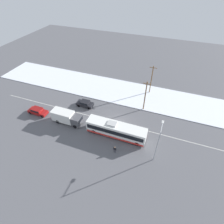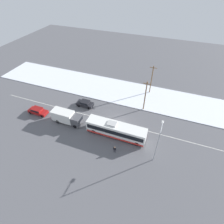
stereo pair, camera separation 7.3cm
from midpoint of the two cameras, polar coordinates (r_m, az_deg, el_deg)
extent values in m
plane|color=#56565B|center=(38.59, 1.68, -3.60)|extent=(120.00, 120.00, 0.00)
cube|color=silver|center=(47.33, 6.45, 5.96)|extent=(80.00, 11.16, 0.12)
cube|color=silver|center=(38.59, 1.68, -3.60)|extent=(60.00, 0.12, 0.00)
cube|color=white|center=(35.01, 1.40, -5.80)|extent=(12.08, 2.55, 2.62)
cube|color=black|center=(34.78, 1.41, -5.45)|extent=(11.60, 2.57, 1.00)
cube|color=red|center=(35.81, 1.38, -6.97)|extent=(11.96, 2.57, 0.47)
cube|color=#B2B2B2|center=(34.19, 0.01, -3.78)|extent=(1.80, 1.40, 0.24)
cylinder|color=black|center=(34.40, 8.15, -10.27)|extent=(1.00, 0.28, 1.00)
cylinder|color=black|center=(35.87, 9.06, -7.58)|extent=(1.00, 0.28, 1.00)
cylinder|color=black|center=(36.33, -5.89, -6.36)|extent=(1.00, 0.28, 1.00)
cylinder|color=black|center=(37.72, -4.43, -3.99)|extent=(1.00, 0.28, 1.00)
cube|color=silver|center=(39.32, -15.63, -1.10)|extent=(4.77, 2.30, 2.36)
cube|color=#4C4C51|center=(37.94, -11.37, -2.60)|extent=(1.90, 2.19, 1.84)
cube|color=black|center=(37.29, -10.20, -2.55)|extent=(0.06, 1.96, 0.81)
cylinder|color=black|center=(38.01, -11.93, -4.64)|extent=(0.90, 0.26, 0.90)
cylinder|color=black|center=(39.20, -10.46, -2.66)|extent=(0.90, 0.26, 0.90)
cylinder|color=black|center=(40.05, -17.22, -2.98)|extent=(0.90, 0.26, 0.90)
cylinder|color=black|center=(41.18, -15.67, -1.15)|extent=(0.90, 0.26, 0.90)
cube|color=black|center=(43.14, -8.77, 2.60)|extent=(4.06, 1.80, 0.75)
cube|color=black|center=(42.71, -8.73, 3.23)|extent=(2.11, 1.66, 0.51)
cube|color=black|center=(42.71, -8.73, 3.24)|extent=(1.94, 1.69, 0.41)
cylinder|color=black|center=(43.36, -10.76, 2.08)|extent=(0.64, 0.22, 0.64)
cylinder|color=black|center=(44.40, -9.79, 3.29)|extent=(0.64, 0.22, 0.64)
cylinder|color=black|center=(42.21, -7.50, 1.26)|extent=(0.64, 0.22, 0.64)
cylinder|color=black|center=(43.28, -6.58, 2.52)|extent=(0.64, 0.22, 0.64)
cube|color=maroon|center=(44.00, -22.91, 0.15)|extent=(4.54, 1.80, 0.69)
cube|color=maroon|center=(43.69, -23.24, 0.80)|extent=(2.36, 1.66, 0.57)
cube|color=black|center=(43.69, -23.24, 0.81)|extent=(2.17, 1.69, 0.45)
cylinder|color=black|center=(42.81, -21.86, -1.24)|extent=(0.64, 0.22, 0.64)
cylinder|color=black|center=(43.64, -20.64, 0.06)|extent=(0.64, 0.22, 0.64)
cylinder|color=black|center=(44.80, -25.06, -0.22)|extent=(0.64, 0.22, 0.64)
cylinder|color=black|center=(45.59, -23.83, 1.01)|extent=(0.64, 0.22, 0.64)
cylinder|color=#23232D|center=(33.26, 0.73, -12.55)|extent=(0.11, 0.11, 0.74)
cylinder|color=#23232D|center=(33.21, 1.10, -12.66)|extent=(0.11, 0.11, 0.74)
cube|color=black|center=(32.69, 0.93, -11.91)|extent=(0.39, 0.21, 0.61)
sphere|color=#8E6647|center=(32.34, 0.94, -11.44)|extent=(0.26, 0.26, 0.26)
cylinder|color=black|center=(32.77, 0.52, -11.82)|extent=(0.10, 0.10, 0.58)
cylinder|color=black|center=(32.67, 1.33, -12.06)|extent=(0.10, 0.10, 0.58)
cylinder|color=#9EA3A8|center=(30.56, 14.40, -11.03)|extent=(0.14, 0.14, 7.30)
cylinder|color=#9EA3A8|center=(28.88, 15.97, -4.80)|extent=(0.10, 2.61, 0.10)
cube|color=silver|center=(29.88, 16.31, -3.19)|extent=(0.36, 0.60, 0.16)
cylinder|color=brown|center=(40.38, 10.82, 5.04)|extent=(0.24, 0.24, 7.65)
cube|color=brown|center=(38.55, 11.44, 9.02)|extent=(1.80, 0.12, 0.12)
cylinder|color=brown|center=(46.66, 12.79, 10.18)|extent=(0.24, 0.24, 7.77)
cube|color=brown|center=(45.06, 13.44, 13.86)|extent=(1.80, 0.12, 0.12)
camera|label=1|loc=(0.04, -89.95, 0.05)|focal=28.00mm
camera|label=2|loc=(0.04, 90.05, -0.05)|focal=28.00mm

